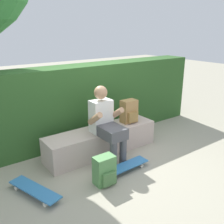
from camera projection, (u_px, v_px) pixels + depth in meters
ground_plane at (114, 160)px, 4.06m from camera, size 24.00×24.00×0.00m
bench_main at (102, 141)px, 4.27m from camera, size 1.95×0.49×0.42m
person_skater at (106, 122)px, 3.94m from camera, size 0.49×0.62×1.17m
skateboard_near_person at (124, 167)px, 3.72m from camera, size 0.81×0.23×0.09m
skateboard_beside_bench at (35, 190)px, 3.20m from camera, size 0.44×0.82×0.09m
backpack_on_bench at (129, 112)px, 4.45m from camera, size 0.28×0.23×0.40m
backpack_on_ground at (105, 171)px, 3.40m from camera, size 0.28×0.23×0.40m
hedge_row at (80, 103)px, 4.69m from camera, size 5.16×0.53×1.39m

